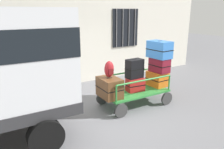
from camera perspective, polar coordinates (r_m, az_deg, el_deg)
The scene contains 11 objects.
ground_plane at distance 6.35m, azimuth 0.47°, elevation -8.84°, with size 40.00×40.00×0.00m, color slate.
building_wall at distance 8.37m, azimuth -10.15°, elevation 14.55°, with size 12.00×0.38×5.00m.
luggage_cart at distance 6.56m, azimuth 5.80°, elevation -4.81°, with size 1.98×1.07×0.43m.
cart_railing at distance 6.42m, azimuth 5.91°, elevation -1.04°, with size 1.87×0.93×0.46m.
suitcase_left_bottom at distance 5.96m, azimuth -0.65°, elevation -3.34°, with size 0.50×0.73×0.53m.
suitcase_midleft_bottom at distance 6.46m, azimuth 5.96°, elevation -2.58°, with size 0.54×0.36×0.38m.
suitcase_midleft_middle at distance 6.37m, azimuth 5.78°, elevation 1.52°, with size 0.50×0.33×0.55m.
suitcase_center_bottom at distance 7.01m, azimuth 11.51°, elevation -1.03°, with size 0.51×0.61×0.46m.
suitcase_center_middle at distance 6.86m, azimuth 12.02°, elevation 2.38°, with size 0.42×0.61×0.43m.
suitcase_center_top at distance 6.79m, azimuth 12.04°, elevation 6.27°, with size 0.50×0.73×0.51m.
backpack at distance 5.88m, azimuth -0.74°, elevation 1.34°, with size 0.27×0.22×0.44m.
Camera 1 is at (-3.00, -4.92, 2.66)m, focal length 35.76 mm.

